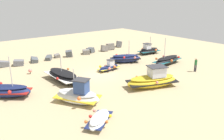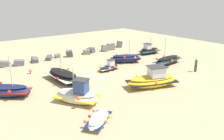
# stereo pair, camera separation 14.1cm
# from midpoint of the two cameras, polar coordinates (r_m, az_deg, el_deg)

# --- Properties ---
(ground_plane) EXTENTS (59.19, 59.19, 0.00)m
(ground_plane) POSITION_cam_midpoint_polar(r_m,az_deg,el_deg) (28.05, -3.25, -1.11)
(ground_plane) COLOR tan
(fishing_boat_0) EXTENTS (3.13, 1.65, 1.36)m
(fishing_boat_0) POSITION_cam_midpoint_polar(r_m,az_deg,el_deg) (29.49, -0.56, 0.71)
(fishing_boat_0) COLOR navy
(fishing_boat_0) RESTS_ON ground_plane
(fishing_boat_1) EXTENTS (5.76, 3.62, 2.22)m
(fishing_boat_1) POSITION_cam_midpoint_polar(r_m,az_deg,el_deg) (24.43, 10.00, -2.37)
(fishing_boat_1) COLOR gold
(fishing_boat_1) RESTS_ON ground_plane
(fishing_boat_2) EXTENTS (3.61, 4.45, 3.16)m
(fishing_boat_2) POSITION_cam_midpoint_polar(r_m,az_deg,el_deg) (20.83, -8.16, -6.04)
(fishing_boat_2) COLOR white
(fishing_boat_2) RESTS_ON ground_plane
(fishing_boat_3) EXTENTS (3.88, 2.24, 2.77)m
(fishing_boat_3) POSITION_cam_midpoint_polar(r_m,az_deg,el_deg) (38.41, 9.12, 4.73)
(fishing_boat_3) COLOR black
(fishing_boat_3) RESTS_ON ground_plane
(fishing_boat_4) EXTENTS (5.00, 2.25, 3.78)m
(fishing_boat_4) POSITION_cam_midpoint_polar(r_m,az_deg,el_deg) (33.06, 13.47, 2.31)
(fishing_boat_4) COLOR black
(fishing_boat_4) RESTS_ON ground_plane
(fishing_boat_5) EXTENTS (4.46, 3.32, 3.11)m
(fishing_boat_5) POSITION_cam_midpoint_polar(r_m,az_deg,el_deg) (32.95, 3.47, 2.84)
(fishing_boat_5) COLOR navy
(fishing_boat_5) RESTS_ON ground_plane
(fishing_boat_6) EXTENTS (2.56, 5.35, 2.91)m
(fishing_boat_6) POSITION_cam_midpoint_polar(r_m,az_deg,el_deg) (26.34, -11.60, -1.40)
(fishing_boat_6) COLOR black
(fishing_boat_6) RESTS_ON ground_plane
(fishing_boat_7) EXTENTS (4.62, 4.23, 3.88)m
(fishing_boat_7) POSITION_cam_midpoint_polar(r_m,az_deg,el_deg) (23.92, -24.30, -4.59)
(fishing_boat_7) COLOR navy
(fishing_boat_7) RESTS_ON ground_plane
(fishing_boat_8) EXTENTS (3.17, 2.73, 0.68)m
(fishing_boat_8) POSITION_cam_midpoint_polar(r_m,az_deg,el_deg) (17.61, -3.05, -11.88)
(fishing_boat_8) COLOR white
(fishing_boat_8) RESTS_ON ground_plane
(person_walking) EXTENTS (0.32, 0.32, 1.71)m
(person_walking) POSITION_cam_midpoint_polar(r_m,az_deg,el_deg) (30.55, 19.81, 1.36)
(person_walking) COLOR #2D2D38
(person_walking) RESTS_ON ground_plane
(breakwater_rocks) EXTENTS (25.33, 2.53, 1.33)m
(breakwater_rocks) POSITION_cam_midpoint_polar(r_m,az_deg,el_deg) (36.53, -11.57, 3.66)
(breakwater_rocks) COLOR slate
(breakwater_rocks) RESTS_ON ground_plane
(mooring_buoy_0) EXTENTS (0.52, 0.52, 0.72)m
(mooring_buoy_0) POSITION_cam_midpoint_polar(r_m,az_deg,el_deg) (29.67, 10.17, 0.61)
(mooring_buoy_0) COLOR #3F3F42
(mooring_buoy_0) RESTS_ON ground_plane
(mooring_buoy_1) EXTENTS (0.45, 0.45, 0.63)m
(mooring_buoy_1) POSITION_cam_midpoint_polar(r_m,az_deg,el_deg) (29.83, -19.05, -0.12)
(mooring_buoy_1) COLOR #3F3F42
(mooring_buoy_1) RESTS_ON ground_plane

